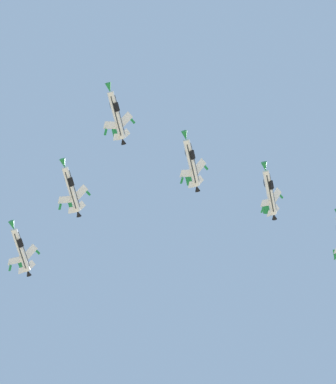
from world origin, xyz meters
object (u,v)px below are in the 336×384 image
Objects in this scene: fighter_jet_lead at (116,114)px; fighter_jet_left_outer at (269,192)px; fighter_jet_right_outer at (20,249)px; fighter_jet_right_wing at (71,189)px; fighter_jet_left_wing at (191,162)px.

fighter_jet_lead is 44.00m from fighter_jet_left_outer.
fighter_jet_lead is 1.00× the size of fighter_jet_right_outer.
fighter_jet_lead is at bearing 135.31° from fighter_jet_right_wing.
fighter_jet_left_outer is 66.77m from fighter_jet_right_outer.
fighter_jet_lead reaches higher than fighter_jet_right_wing.
fighter_jet_right_wing reaches higher than fighter_jet_right_outer.
fighter_jet_right_wing is 1.00× the size of fighter_jet_right_outer.
fighter_jet_left_wing is (17.89, 12.40, -4.34)m from fighter_jet_lead.
fighter_jet_lead reaches higher than fighter_jet_right_outer.
fighter_jet_left_wing is at bearing 36.34° from fighter_jet_left_outer.
fighter_jet_lead reaches higher than fighter_jet_left_wing.
fighter_jet_left_wing is 22.57m from fighter_jet_left_outer.
fighter_jet_lead is at bearing 139.26° from fighter_jet_right_outer.
fighter_jet_right_wing is 21.35m from fighter_jet_right_outer.
fighter_jet_lead is 1.00× the size of fighter_jet_left_wing.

